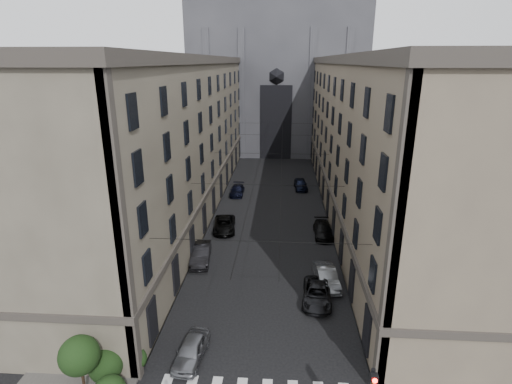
% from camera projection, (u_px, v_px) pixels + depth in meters
% --- Properties ---
extents(sidewalk_left, '(7.00, 80.00, 0.15)m').
position_uv_depth(sidewalk_left, '(191.00, 206.00, 52.58)').
color(sidewalk_left, '#383533').
rests_on(sidewalk_left, ground).
extents(sidewalk_right, '(7.00, 80.00, 0.15)m').
position_uv_depth(sidewalk_right, '(352.00, 210.00, 51.25)').
color(sidewalk_right, '#383533').
rests_on(sidewalk_right, ground).
extents(building_left, '(13.60, 60.60, 18.85)m').
position_uv_depth(building_left, '(164.00, 136.00, 49.88)').
color(building_left, '#514A3E').
rests_on(building_left, ground).
extents(building_right, '(13.60, 60.60, 18.85)m').
position_uv_depth(building_right, '(383.00, 138.00, 48.17)').
color(building_right, brown).
rests_on(building_right, ground).
extents(gothic_tower, '(35.00, 23.00, 58.00)m').
position_uv_depth(gothic_tower, '(278.00, 63.00, 83.31)').
color(gothic_tower, '#2D2D33').
rests_on(gothic_tower, ground).
extents(shrub_cluster, '(3.90, 4.40, 3.90)m').
position_uv_depth(shrub_cluster, '(100.00, 366.00, 22.55)').
color(shrub_cluster, black).
rests_on(shrub_cluster, sidewalk_left).
extents(tram_wires, '(14.00, 60.00, 0.43)m').
position_uv_depth(tram_wires, '(271.00, 154.00, 49.33)').
color(tram_wires, black).
rests_on(tram_wires, ground).
extents(car_left_near, '(2.09, 4.25, 1.39)m').
position_uv_depth(car_left_near, '(191.00, 350.00, 25.45)').
color(car_left_near, slate).
rests_on(car_left_near, ground).
extents(car_left_midnear, '(2.23, 5.07, 1.62)m').
position_uv_depth(car_left_midnear, '(201.00, 254.00, 37.92)').
color(car_left_midnear, black).
rests_on(car_left_midnear, ground).
extents(car_left_midfar, '(2.87, 5.33, 1.42)m').
position_uv_depth(car_left_midfar, '(225.00, 225.00, 44.91)').
color(car_left_midfar, black).
rests_on(car_left_midfar, ground).
extents(car_left_far, '(1.89, 4.56, 1.32)m').
position_uv_depth(car_left_far, '(237.00, 190.00, 57.04)').
color(car_left_far, black).
rests_on(car_left_far, ground).
extents(car_right_near, '(2.19, 4.76, 1.51)m').
position_uv_depth(car_right_near, '(326.00, 277.00, 33.99)').
color(car_right_near, slate).
rests_on(car_right_near, ground).
extents(car_right_midnear, '(2.70, 5.10, 1.37)m').
position_uv_depth(car_right_midnear, '(317.00, 294.00, 31.63)').
color(car_right_midnear, black).
rests_on(car_right_midnear, ground).
extents(car_right_midfar, '(1.97, 4.78, 1.39)m').
position_uv_depth(car_right_midfar, '(323.00, 230.00, 43.52)').
color(car_right_midfar, black).
rests_on(car_right_midfar, ground).
extents(car_right_far, '(2.13, 4.62, 1.54)m').
position_uv_depth(car_right_far, '(301.00, 184.00, 59.50)').
color(car_right_far, black).
rests_on(car_right_far, ground).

